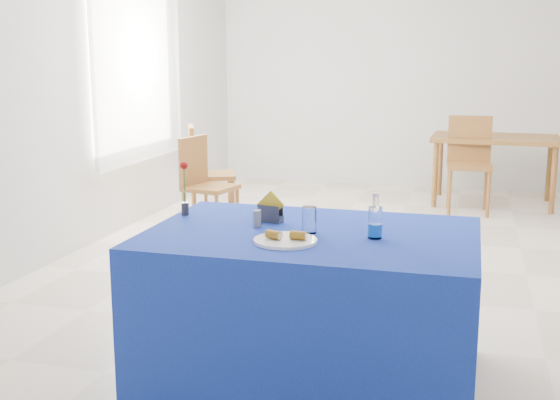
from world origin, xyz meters
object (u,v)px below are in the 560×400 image
object	(u,v)px
water_bottle	(375,223)
chair_win_a	(203,179)
plate	(285,241)
oak_table	(495,143)
blue_table	(311,305)
chair_bg_left	(469,157)
chair_win_b	(203,168)

from	to	relation	value
water_bottle	chair_win_a	bearing A→B (deg)	126.08
plate	oak_table	bearing A→B (deg)	78.05
blue_table	chair_win_a	world-z (taller)	chair_win_a
chair_win_a	blue_table	bearing A→B (deg)	-135.56
water_bottle	oak_table	bearing A→B (deg)	82.12
blue_table	water_bottle	distance (m)	0.55
blue_table	oak_table	distance (m)	4.84
chair_bg_left	chair_win_b	world-z (taller)	chair_bg_left
water_bottle	chair_win_b	size ratio (longest dim) A/B	0.23
chair_win_a	chair_win_b	world-z (taller)	chair_win_b
plate	water_bottle	size ratio (longest dim) A/B	1.38
plate	chair_bg_left	size ratio (longest dim) A/B	0.30
water_bottle	chair_win_a	distance (m)	3.26
plate	chair_bg_left	world-z (taller)	chair_bg_left
blue_table	chair_win_b	size ratio (longest dim) A/B	1.67
blue_table	chair_win_a	distance (m)	3.04
chair_bg_left	chair_win_b	size ratio (longest dim) A/B	1.05
blue_table	chair_bg_left	distance (m)	4.33
chair_bg_left	oak_table	bearing A→B (deg)	57.20
plate	chair_win_a	distance (m)	3.20
chair_bg_left	chair_win_a	world-z (taller)	chair_bg_left
blue_table	chair_win_a	size ratio (longest dim) A/B	1.78
plate	blue_table	bearing A→B (deg)	72.20
plate	chair_win_b	bearing A→B (deg)	117.60
chair_win_b	blue_table	bearing A→B (deg)	-173.83
oak_table	chair_win_b	distance (m)	3.24
plate	water_bottle	xyz separation A→B (m)	(0.39, 0.18, 0.06)
oak_table	chair_bg_left	xyz separation A→B (m)	(-0.26, -0.46, -0.10)
blue_table	chair_bg_left	world-z (taller)	chair_bg_left
plate	chair_win_a	size ratio (longest dim) A/B	0.33
plate	chair_win_a	bearing A→B (deg)	118.49
plate	oak_table	size ratio (longest dim) A/B	0.22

